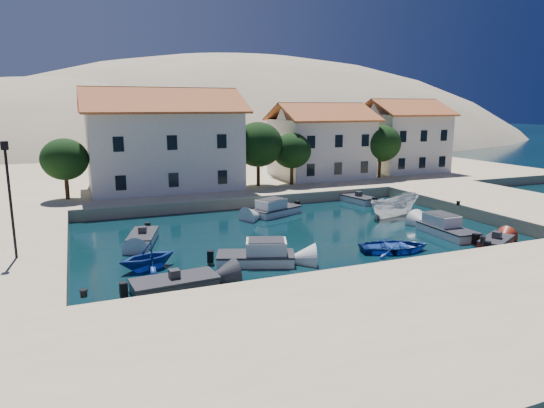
{
  "coord_description": "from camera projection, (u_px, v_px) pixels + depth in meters",
  "views": [
    {
      "loc": [
        -14.26,
        -20.25,
        8.98
      ],
      "look_at": [
        -1.16,
        11.68,
        2.0
      ],
      "focal_mm": 32.0,
      "sensor_mm": 36.0,
      "label": 1
    }
  ],
  "objects": [
    {
      "name": "building_left",
      "position": [
        163.0,
        138.0,
        47.43
      ],
      "size": [
        14.7,
        9.45,
        9.7
      ],
      "color": "silver",
      "rests_on": "quay_north"
    },
    {
      "name": "cabin_cruiser_east",
      "position": [
        447.0,
        229.0,
        34.22
      ],
      "size": [
        2.04,
        4.74,
        1.6
      ],
      "rotation": [
        0.0,
        0.0,
        1.54
      ],
      "color": "silver",
      "rests_on": "ground"
    },
    {
      "name": "bollards",
      "position": [
        380.0,
        236.0,
        29.76
      ],
      "size": [
        29.36,
        9.56,
        0.3
      ],
      "color": "black",
      "rests_on": "ground"
    },
    {
      "name": "hills",
      "position": [
        200.0,
        213.0,
        149.86
      ],
      "size": [
        254.0,
        176.0,
        99.0
      ],
      "color": "tan",
      "rests_on": "ground"
    },
    {
      "name": "motorboat_grey_sw",
      "position": [
        175.0,
        284.0,
        24.09
      ],
      "size": [
        4.36,
        2.21,
        1.25
      ],
      "rotation": [
        0.0,
        0.0,
        0.08
      ],
      "color": "#2E2D31",
      "rests_on": "ground"
    },
    {
      "name": "rowboat_west",
      "position": [
        148.0,
        269.0,
        27.26
      ],
      "size": [
        4.02,
        3.74,
        1.73
      ],
      "primitive_type": "imported",
      "rotation": [
        0.0,
        0.0,
        -1.24
      ],
      "color": "navy",
      "rests_on": "ground"
    },
    {
      "name": "motorboat_white_ne",
      "position": [
        358.0,
        199.0,
        45.96
      ],
      "size": [
        2.29,
        3.76,
        1.25
      ],
      "rotation": [
        0.0,
        0.0,
        1.76
      ],
      "color": "silver",
      "rests_on": "ground"
    },
    {
      "name": "quay_south",
      "position": [
        461.0,
        316.0,
        19.9
      ],
      "size": [
        52.0,
        12.0,
        1.0
      ],
      "primitive_type": "cube",
      "color": "tan",
      "rests_on": "ground"
    },
    {
      "name": "boat_east",
      "position": [
        394.0,
        217.0,
        40.09
      ],
      "size": [
        5.38,
        2.83,
        1.97
      ],
      "primitive_type": "imported",
      "rotation": [
        0.0,
        0.0,
        1.76
      ],
      "color": "silver",
      "rests_on": "ground"
    },
    {
      "name": "rowboat_south",
      "position": [
        394.0,
        251.0,
        30.6
      ],
      "size": [
        5.04,
        4.13,
        0.91
      ],
      "primitive_type": "imported",
      "rotation": [
        0.0,
        0.0,
        1.32
      ],
      "color": "navy",
      "rests_on": "ground"
    },
    {
      "name": "ground",
      "position": [
        377.0,
        280.0,
        25.44
      ],
      "size": [
        400.0,
        400.0,
        0.0
      ],
      "primitive_type": "plane",
      "color": "black",
      "rests_on": "ground"
    },
    {
      "name": "motorboat_red_se",
      "position": [
        496.0,
        243.0,
        31.34
      ],
      "size": [
        3.52,
        2.76,
        1.25
      ],
      "rotation": [
        0.0,
        0.0,
        0.48
      ],
      "color": "maroon",
      "rests_on": "ground"
    },
    {
      "name": "cabin_cruiser_south",
      "position": [
        256.0,
        256.0,
        28.05
      ],
      "size": [
        4.85,
        3.36,
        1.6
      ],
      "rotation": [
        0.0,
        0.0,
        -0.36
      ],
      "color": "silver",
      "rests_on": "ground"
    },
    {
      "name": "quay_east",
      "position": [
        510.0,
        206.0,
        42.04
      ],
      "size": [
        11.0,
        20.0,
        1.0
      ],
      "primitive_type": "cube",
      "color": "tan",
      "rests_on": "ground"
    },
    {
      "name": "building_mid",
      "position": [
        321.0,
        140.0,
        55.17
      ],
      "size": [
        10.5,
        8.4,
        8.3
      ],
      "color": "silver",
      "rests_on": "quay_north"
    },
    {
      "name": "building_right",
      "position": [
        402.0,
        135.0,
        60.49
      ],
      "size": [
        9.45,
        8.4,
        8.8
      ],
      "color": "silver",
      "rests_on": "quay_north"
    },
    {
      "name": "lamppost",
      "position": [
        9.0,
        189.0,
        25.25
      ],
      "size": [
        0.35,
        0.25,
        6.22
      ],
      "color": "black",
      "rests_on": "quay_west"
    },
    {
      "name": "cabin_cruiser_north",
      "position": [
        276.0,
        209.0,
        40.74
      ],
      "size": [
        4.83,
        3.46,
        1.6
      ],
      "rotation": [
        0.0,
        0.0,
        3.54
      ],
      "color": "silver",
      "rests_on": "ground"
    },
    {
      "name": "trees",
      "position": [
        272.0,
        148.0,
        49.25
      ],
      "size": [
        37.3,
        5.3,
        6.45
      ],
      "color": "#382314",
      "rests_on": "quay_north"
    },
    {
      "name": "motorboat_white_west",
      "position": [
        143.0,
        238.0,
        32.62
      ],
      "size": [
        2.67,
        4.06,
        1.25
      ],
      "rotation": [
        0.0,
        0.0,
        -1.86
      ],
      "color": "silver",
      "rests_on": "ground"
    },
    {
      "name": "quay_north",
      "position": [
        216.0,
        175.0,
        60.55
      ],
      "size": [
        80.0,
        36.0,
        1.0
      ],
      "primitive_type": "cube",
      "color": "tan",
      "rests_on": "ground"
    }
  ]
}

